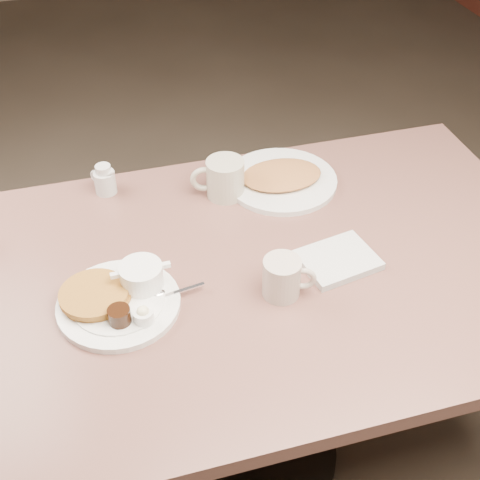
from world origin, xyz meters
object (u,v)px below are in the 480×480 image
object	(u,v)px
diner_table	(242,321)
coffee_mug_far	(224,178)
coffee_mug_near	(283,277)
main_plate	(120,296)
hash_plate	(281,179)
creamer_right	(105,180)

from	to	relation	value
diner_table	coffee_mug_far	world-z (taller)	coffee_mug_far
coffee_mug_near	main_plate	bearing A→B (deg)	169.49
coffee_mug_near	coffee_mug_far	xyz separation A→B (m)	(-0.03, 0.38, 0.00)
diner_table	main_plate	bearing A→B (deg)	-173.57
coffee_mug_far	hash_plate	xyz separation A→B (m)	(0.16, 0.01, -0.04)
hash_plate	coffee_mug_near	bearing A→B (deg)	-108.23
hash_plate	main_plate	bearing A→B (deg)	-145.20
creamer_right	hash_plate	distance (m)	0.46
diner_table	hash_plate	world-z (taller)	hash_plate
coffee_mug_near	hash_plate	distance (m)	0.41
diner_table	coffee_mug_far	distance (m)	0.36
creamer_right	hash_plate	xyz separation A→B (m)	(0.45, -0.08, -0.02)
diner_table	coffee_mug_near	world-z (taller)	coffee_mug_near
main_plate	creamer_right	distance (m)	0.41
main_plate	coffee_mug_far	world-z (taller)	coffee_mug_far
main_plate	coffee_mug_near	bearing A→B (deg)	-10.51
coffee_mug_far	hash_plate	distance (m)	0.16
coffee_mug_near	coffee_mug_far	bearing A→B (deg)	94.67
main_plate	coffee_mug_far	size ratio (longest dim) A/B	2.18
coffee_mug_far	creamer_right	xyz separation A→B (m)	(-0.29, 0.09, -0.01)
main_plate	hash_plate	xyz separation A→B (m)	(0.46, 0.32, -0.01)
diner_table	creamer_right	world-z (taller)	creamer_right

